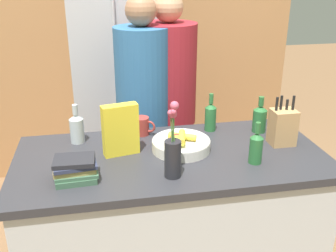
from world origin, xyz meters
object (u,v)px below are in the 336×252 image
Objects in this scene: refrigerator at (122,76)px; bottle_oil at (77,128)px; coffee_mug at (142,126)px; book_stack at (75,169)px; bottle_water at (256,147)px; fruit_bowl at (181,144)px; cereal_box at (120,130)px; bottle_wine at (210,116)px; flower_vase at (173,153)px; person_in_blue at (168,103)px; bottle_vinegar at (260,118)px; person_at_sink at (143,109)px; knife_block at (283,127)px.

bottle_oil is at bearing -107.01° from refrigerator.
coffee_mug is 0.57m from book_stack.
coffee_mug is at bearing 6.14° from bottle_oil.
bottle_water is at bearing -25.36° from bottle_oil.
cereal_box is (-0.31, 0.02, 0.09)m from fruit_bowl.
fruit_bowl is 1.44× the size of bottle_water.
coffee_mug is 0.60× the size of book_stack.
bottle_water is (0.10, -0.43, -0.00)m from bottle_wine.
bottle_wine is at bearing 56.80° from flower_vase.
person_in_blue is at bearing 62.52° from coffee_mug.
bottle_vinegar reaches higher than fruit_bowl.
fruit_bowl is at bearing -134.53° from bottle_wine.
fruit_bowl is 1.15× the size of cereal_box.
refrigerator reaches higher than fruit_bowl.
bottle_oil is 0.97× the size of bottle_wine.
book_stack is 0.12× the size of person_at_sink.
coffee_mug is at bearing 98.85° from flower_vase.
person_in_blue reaches higher than bottle_oil.
refrigerator is 9.25× the size of bottle_water.
flower_vase reaches higher than bottle_wine.
bottle_oil is 1.02× the size of bottle_vinegar.
flower_vase reaches higher than bottle_oil.
cereal_box is (-0.10, -1.24, 0.06)m from refrigerator.
knife_block is 0.29m from bottle_water.
bottle_oil is at bearing -168.41° from person_in_blue.
person_at_sink reaches higher than fruit_bowl.
fruit_bowl is 0.62m from person_at_sink.
knife_block is 1.25× the size of bottle_oil.
refrigerator is at bearing 110.14° from bottle_water.
bottle_oil is at bearing -177.99° from bottle_wine.
bottle_wine is 1.05× the size of bottle_water.
person_in_blue reaches higher than bottle_vinegar.
fruit_bowl is at bearing 70.05° from flower_vase.
flower_vase is 0.44m from book_stack.
person_at_sink is (0.09, -0.65, -0.05)m from refrigerator.
coffee_mug is 0.56× the size of bottle_oil.
knife_block is at bearing -37.72° from bottle_wine.
bottle_oil reaches higher than bottle_vinegar.
cereal_box is at bearing 160.97° from bottle_water.
cereal_box is (-0.21, 0.27, 0.01)m from flower_vase.
bottle_vinegar is at bearing -14.57° from bottle_wine.
person_at_sink is (-0.34, 0.37, -0.07)m from bottle_wine.
flower_vase is at bearing -85.71° from refrigerator.
refrigerator is 9.74× the size of book_stack.
knife_block reaches higher than fruit_bowl.
coffee_mug is 0.07× the size of person_in_blue.
coffee_mug is at bearing -145.58° from person_in_blue.
flower_vase is at bearing -159.69° from knife_block.
bottle_vinegar is 1.00× the size of bottle_water.
knife_block is 1.34× the size of book_stack.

